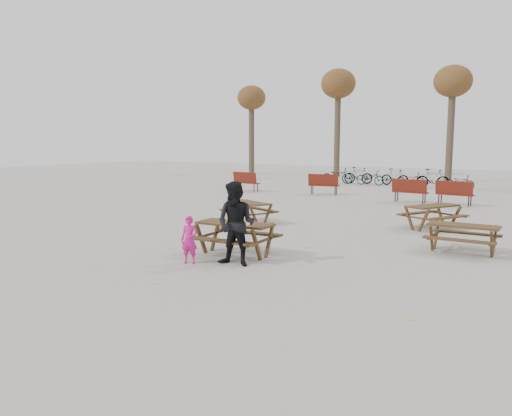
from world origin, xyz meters
The scene contains 14 objects.
ground centered at (0.00, 0.00, 0.00)m, with size 80.00×80.00×0.00m, color gray.
main_picnic_table centered at (0.00, 0.00, 0.59)m, with size 1.80×1.45×0.78m.
food_tray centered at (0.38, -0.10, 0.79)m, with size 0.18×0.11×0.04m, color white.
bread_roll centered at (0.38, -0.10, 0.83)m, with size 0.14×0.06×0.05m, color tan.
soda_bottle centered at (0.01, -0.10, 0.85)m, with size 0.07×0.07×0.17m.
child centered at (-0.45, -1.15, 0.53)m, with size 0.38×0.25×1.05m, color #D11A80.
adult centered at (0.53, -0.80, 0.91)m, with size 0.88×0.69×1.81m, color black.
picnic_table_east centered at (4.60, 2.90, 0.34)m, with size 1.59×1.28×0.68m, color #372414, non-canonical shape.
picnic_table_north centered at (-2.06, 4.15, 0.34)m, with size 1.60×1.29×0.69m, color #372414, non-canonical shape.
picnic_table_far centered at (3.35, 5.97, 0.36)m, with size 1.67×1.35×0.72m, color #372414, non-canonical shape.
park_bench_row centered at (-1.48, 12.61, 0.52)m, with size 11.98×1.96×1.03m.
bicycle_row centered at (-1.63, 19.72, 0.48)m, with size 8.93×1.78×1.08m.
tree_row centered at (0.90, 25.15, 6.19)m, with size 32.17×3.52×8.26m.
fallen_leaves centered at (0.50, 2.50, 0.00)m, with size 11.00×11.00×0.01m, color gold, non-canonical shape.
Camera 1 is at (6.06, -9.70, 2.68)m, focal length 35.00 mm.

